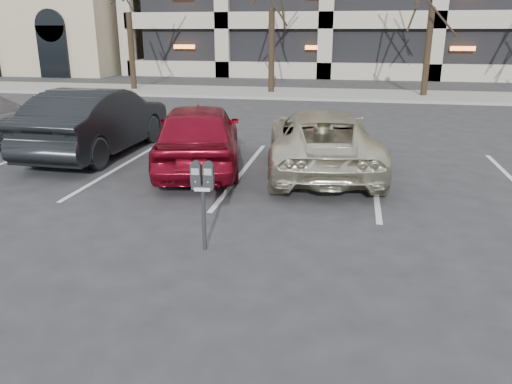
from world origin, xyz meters
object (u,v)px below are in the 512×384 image
object	(u,v)px
suv_silver	(321,141)
car_dark	(98,121)
parking_meter	(203,184)
car_red	(199,135)

from	to	relation	value
suv_silver	car_dark	xyz separation A→B (m)	(-5.51, 0.61, 0.14)
parking_meter	suv_silver	xyz separation A→B (m)	(1.32, 4.44, -0.29)
car_red	car_dark	world-z (taller)	car_dark
parking_meter	car_red	size ratio (longest dim) A/B	0.29
parking_meter	car_dark	world-z (taller)	car_dark
parking_meter	car_dark	xyz separation A→B (m)	(-4.20, 5.05, -0.15)
suv_silver	car_dark	size ratio (longest dim) A/B	1.03
suv_silver	car_red	xyz separation A→B (m)	(-2.66, -0.31, 0.08)
parking_meter	suv_silver	world-z (taller)	suv_silver
car_dark	suv_silver	bearing A→B (deg)	174.72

